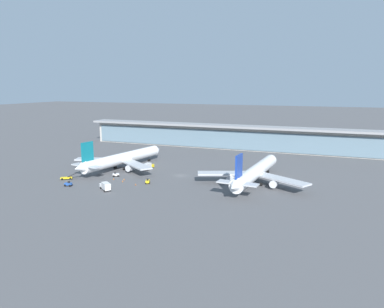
# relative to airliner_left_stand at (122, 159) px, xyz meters

# --- Properties ---
(ground_plane) EXTENTS (1200.00, 1200.00, 0.00)m
(ground_plane) POSITION_rel_airliner_left_stand_xyz_m (31.36, -1.81, -4.99)
(ground_plane) COLOR #515154
(airliner_left_stand) EXTENTS (45.16, 59.34, 15.85)m
(airliner_left_stand) POSITION_rel_airliner_left_stand_xyz_m (0.00, 0.00, 0.00)
(airliner_left_stand) COLOR white
(airliner_left_stand) RESTS_ON ground
(airliner_centre_stand) EXTENTS (45.66, 59.54, 15.85)m
(airliner_centre_stand) POSITION_rel_airliner_left_stand_xyz_m (64.99, -3.86, 0.00)
(airliner_centre_stand) COLOR white
(airliner_centre_stand) RESTS_ON ground
(service_truck_near_nose_yellow) EXTENTS (2.68, 3.30, 2.05)m
(service_truck_near_nose_yellow) POSITION_rel_airliner_left_stand_xyz_m (24.07, -18.86, -4.12)
(service_truck_near_nose_yellow) COLOR yellow
(service_truck_near_nose_yellow) RESTS_ON ground
(service_truck_under_wing_yellow) EXTENTS (6.35, 5.00, 2.70)m
(service_truck_under_wing_yellow) POSITION_rel_airliner_left_stand_xyz_m (-10.98, -25.71, -4.18)
(service_truck_under_wing_yellow) COLOR yellow
(service_truck_under_wing_yellow) RESTS_ON ground
(service_truck_mid_apron_yellow) EXTENTS (2.47, 7.33, 3.10)m
(service_truck_mid_apron_yellow) POSITION_rel_airliner_left_stand_xyz_m (12.34, 3.37, -3.30)
(service_truck_mid_apron_yellow) COLOR yellow
(service_truck_mid_apron_yellow) RESTS_ON ground
(service_truck_by_tail_white) EXTENTS (3.32, 3.03, 2.05)m
(service_truck_by_tail_white) POSITION_rel_airliner_left_stand_xyz_m (5.67, -13.90, -4.12)
(service_truck_by_tail_white) COLOR silver
(service_truck_by_tail_white) RESTS_ON ground
(service_truck_on_taxiway_blue) EXTENTS (3.17, 2.30, 2.05)m
(service_truck_on_taxiway_blue) POSITION_rel_airliner_left_stand_xyz_m (-3.33, -33.99, -4.12)
(service_truck_on_taxiway_blue) COLOR #234C9E
(service_truck_on_taxiway_blue) RESTS_ON ground
(service_truck_at_far_stand_white) EXTENTS (7.18, 6.29, 3.10)m
(service_truck_at_far_stand_white) POSITION_rel_airliner_left_stand_xyz_m (13.71, -33.35, -3.30)
(service_truck_at_far_stand_white) COLOR silver
(service_truck_at_far_stand_white) RESTS_ON ground
(terminal_building) EXTENTS (189.65, 12.80, 15.20)m
(terminal_building) POSITION_rel_airliner_left_stand_xyz_m (31.36, 72.77, 2.88)
(terminal_building) COLOR #B2ADA3
(terminal_building) RESTS_ON ground
(safety_cone_alpha) EXTENTS (0.62, 0.62, 0.70)m
(safety_cone_alpha) POSITION_rel_airliner_left_stand_xyz_m (12.27, -17.82, -4.67)
(safety_cone_alpha) COLOR orange
(safety_cone_alpha) RESTS_ON ground
(safety_cone_bravo) EXTENTS (0.62, 0.62, 0.70)m
(safety_cone_bravo) POSITION_rel_airliner_left_stand_xyz_m (13.33, -20.68, -4.67)
(safety_cone_bravo) COLOR orange
(safety_cone_bravo) RESTS_ON ground
(safety_cone_charlie) EXTENTS (0.62, 0.62, 0.70)m
(safety_cone_charlie) POSITION_rel_airliner_left_stand_xyz_m (7.81, -18.82, -4.67)
(safety_cone_charlie) COLOR orange
(safety_cone_charlie) RESTS_ON ground
(safety_cone_delta) EXTENTS (0.62, 0.62, 0.70)m
(safety_cone_delta) POSITION_rel_airliner_left_stand_xyz_m (-13.06, -20.99, -4.67)
(safety_cone_delta) COLOR orange
(safety_cone_delta) RESTS_ON ground
(safety_cone_echo) EXTENTS (0.62, 0.62, 0.70)m
(safety_cone_echo) POSITION_rel_airliner_left_stand_xyz_m (20.87, -23.06, -4.67)
(safety_cone_echo) COLOR orange
(safety_cone_echo) RESTS_ON ground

